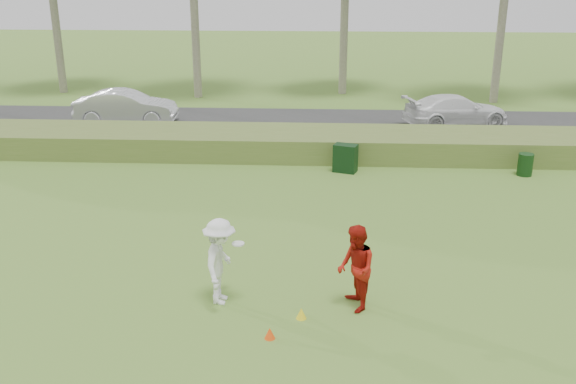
# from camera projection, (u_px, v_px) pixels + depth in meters

# --- Properties ---
(ground) EXTENTS (120.00, 120.00, 0.00)m
(ground) POSITION_uv_depth(u_px,v_px,m) (278.00, 313.00, 13.60)
(ground) COLOR #497627
(ground) RESTS_ON ground
(reed_strip) EXTENTS (80.00, 3.00, 0.90)m
(reed_strip) POSITION_uv_depth(u_px,v_px,m) (299.00, 143.00, 24.73)
(reed_strip) COLOR #526B2B
(reed_strip) RESTS_ON ground
(park_road) EXTENTS (80.00, 6.00, 0.06)m
(park_road) POSITION_uv_depth(u_px,v_px,m) (303.00, 123.00, 29.58)
(park_road) COLOR #2D2D2D
(park_road) RESTS_ON ground
(player_white) EXTENTS (0.94, 1.30, 1.93)m
(player_white) POSITION_uv_depth(u_px,v_px,m) (220.00, 262.00, 13.74)
(player_white) COLOR white
(player_white) RESTS_ON ground
(player_red) EXTENTS (0.91, 1.06, 1.89)m
(player_red) POSITION_uv_depth(u_px,v_px,m) (356.00, 268.00, 13.48)
(player_red) COLOR #A4170E
(player_red) RESTS_ON ground
(cone_orange) EXTENTS (0.21, 0.21, 0.24)m
(cone_orange) POSITION_uv_depth(u_px,v_px,m) (270.00, 333.00, 12.64)
(cone_orange) COLOR #FC490D
(cone_orange) RESTS_ON ground
(cone_yellow) EXTENTS (0.22, 0.22, 0.24)m
(cone_yellow) POSITION_uv_depth(u_px,v_px,m) (301.00, 313.00, 13.35)
(cone_yellow) COLOR yellow
(cone_yellow) RESTS_ON ground
(utility_cabinet) EXTENTS (0.92, 0.73, 1.00)m
(utility_cabinet) POSITION_uv_depth(u_px,v_px,m) (345.00, 158.00, 22.65)
(utility_cabinet) COLOR black
(utility_cabinet) RESTS_ON ground
(trash_bin) EXTENTS (0.62, 0.62, 0.78)m
(trash_bin) POSITION_uv_depth(u_px,v_px,m) (525.00, 165.00, 22.31)
(trash_bin) COLOR #113311
(trash_bin) RESTS_ON ground
(car_mid) EXTENTS (4.65, 1.84, 1.50)m
(car_mid) POSITION_uv_depth(u_px,v_px,m) (126.00, 107.00, 29.27)
(car_mid) COLOR white
(car_mid) RESTS_ON park_road
(car_right) EXTENTS (5.06, 3.08, 1.37)m
(car_right) POSITION_uv_depth(u_px,v_px,m) (456.00, 110.00, 28.87)
(car_right) COLOR white
(car_right) RESTS_ON park_road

